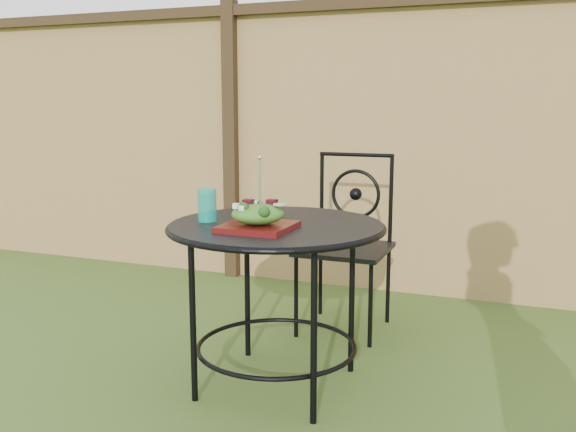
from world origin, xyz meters
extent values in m
cube|color=tan|center=(0.00, 2.20, 0.90)|extent=(8.00, 0.05, 1.80)
cube|color=black|center=(-1.30, 2.15, 0.95)|extent=(0.09, 0.09, 1.90)
cylinder|color=black|center=(-0.31, 0.59, 0.71)|extent=(0.90, 0.90, 0.02)
torus|color=black|center=(-0.31, 0.59, 0.71)|extent=(0.92, 0.92, 0.02)
torus|color=black|center=(-0.31, 0.59, 0.18)|extent=(0.70, 0.70, 0.02)
cylinder|color=black|center=(-0.05, 0.85, 0.35)|extent=(0.03, 0.03, 0.71)
cylinder|color=black|center=(-0.58, 0.85, 0.35)|extent=(0.03, 0.03, 0.71)
cylinder|color=black|center=(-0.58, 0.33, 0.35)|extent=(0.03, 0.03, 0.71)
cylinder|color=black|center=(-0.05, 0.33, 0.35)|extent=(0.03, 0.03, 0.71)
cube|color=black|center=(-0.24, 1.37, 0.45)|extent=(0.46, 0.46, 0.03)
cylinder|color=black|center=(-0.24, 1.58, 0.94)|extent=(0.42, 0.02, 0.02)
torus|color=black|center=(-0.24, 1.58, 0.72)|extent=(0.28, 0.02, 0.28)
cylinder|color=black|center=(-0.44, 1.17, 0.22)|extent=(0.02, 0.02, 0.44)
cylinder|color=black|center=(-0.04, 1.17, 0.22)|extent=(0.02, 0.02, 0.44)
cylinder|color=black|center=(-0.44, 1.57, 0.22)|extent=(0.02, 0.02, 0.44)
cylinder|color=black|center=(-0.04, 1.57, 0.22)|extent=(0.02, 0.02, 0.44)
cylinder|color=black|center=(-0.44, 1.58, 0.70)|extent=(0.02, 0.02, 0.50)
cylinder|color=black|center=(-0.04, 1.58, 0.70)|extent=(0.02, 0.02, 0.50)
cube|color=#3D0D08|center=(-0.33, 0.44, 0.74)|extent=(0.27, 0.27, 0.02)
ellipsoid|color=#235614|center=(-0.33, 0.44, 0.79)|extent=(0.21, 0.21, 0.08)
cylinder|color=silver|center=(-0.32, 0.44, 0.92)|extent=(0.01, 0.01, 0.18)
cylinder|color=#0DA18A|center=(-0.61, 0.53, 0.79)|extent=(0.08, 0.08, 0.14)
camera|label=1|loc=(0.70, -1.86, 1.23)|focal=40.00mm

